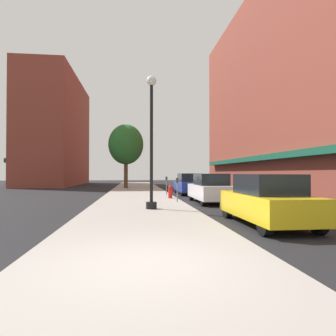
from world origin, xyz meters
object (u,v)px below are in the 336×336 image
at_px(car_white, 210,189).
at_px(tree_near, 126,145).
at_px(parking_meter_near, 177,187).
at_px(car_yellow, 266,200).
at_px(car_blue, 189,184).
at_px(fire_hydrant, 170,192).
at_px(parking_meter_far, 166,183).
at_px(lamppost, 151,139).

bearing_deg(car_white, tree_near, 110.74).
height_order(parking_meter_near, car_white, car_white).
height_order(car_yellow, car_white, same).
bearing_deg(car_blue, car_white, -91.61).
distance_m(fire_hydrant, car_blue, 5.09).
xyz_separation_m(parking_meter_near, car_yellow, (1.95, -6.72, -0.14)).
relative_size(parking_meter_near, tree_near, 0.20).
xyz_separation_m(tree_near, car_white, (5.17, -14.54, -3.83)).
xyz_separation_m(tree_near, car_yellow, (5.17, -21.63, -3.83)).
relative_size(parking_meter_far, car_white, 0.30).
xyz_separation_m(parking_meter_near, tree_near, (-3.22, 14.91, 3.69)).
xyz_separation_m(parking_meter_near, car_blue, (1.95, 6.96, -0.14)).
bearing_deg(car_white, car_yellow, -88.85).
bearing_deg(tree_near, car_yellow, -76.55).
bearing_deg(car_white, lamppost, -135.89).
relative_size(parking_meter_near, car_white, 0.30).
distance_m(parking_meter_far, car_yellow, 12.33).
bearing_deg(car_white, parking_meter_near, -168.10).
distance_m(parking_meter_near, car_white, 1.99).
bearing_deg(car_yellow, parking_meter_near, 106.64).
xyz_separation_m(fire_hydrant, car_white, (2.05, -1.94, 0.29)).
height_order(fire_hydrant, car_white, car_white).
height_order(tree_near, car_yellow, tree_near).
height_order(car_yellow, car_blue, same).
xyz_separation_m(fire_hydrant, parking_meter_near, (0.10, -2.31, 0.43)).
distance_m(car_yellow, car_white, 7.09).
bearing_deg(fire_hydrant, lamppost, -105.83).
bearing_deg(lamppost, tree_near, 95.27).
height_order(tree_near, car_white, tree_near).
bearing_deg(lamppost, parking_meter_far, 79.31).
relative_size(tree_near, car_yellow, 1.54).
bearing_deg(parking_meter_far, tree_near, 108.81).
xyz_separation_m(parking_meter_far, car_yellow, (1.95, -12.17, -0.14)).
distance_m(tree_near, car_blue, 10.23).
relative_size(car_yellow, car_blue, 1.00).
bearing_deg(parking_meter_far, car_blue, 37.79).
relative_size(parking_meter_far, car_blue, 0.30).
distance_m(fire_hydrant, parking_meter_far, 3.17).
distance_m(lamppost, car_white, 5.38).
xyz_separation_m(parking_meter_near, car_white, (1.95, 0.37, -0.14)).
bearing_deg(car_yellow, car_white, 90.46).
xyz_separation_m(parking_meter_far, car_blue, (1.95, 1.51, -0.14)).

